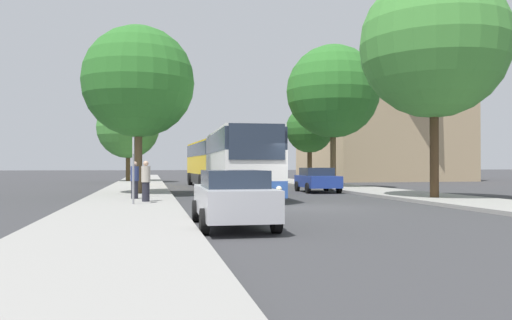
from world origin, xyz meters
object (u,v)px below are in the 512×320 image
at_px(parked_car_left_curb, 233,197).
at_px(tree_left_near, 128,128).
at_px(parked_car_right_far, 267,175).
at_px(tree_left_far, 139,82).
at_px(pedestrian_waiting_near, 135,180).
at_px(pedestrian_waiting_far, 146,181).
at_px(tree_right_near, 333,92).
at_px(bus_stop_sign, 133,162).
at_px(tree_right_mid, 310,129).
at_px(bus_middle, 212,163).
at_px(tree_right_far, 434,45).
at_px(parked_car_right_near, 317,179).
at_px(bus_front, 239,162).

xyz_separation_m(parked_car_left_curb, tree_left_near, (-4.14, 35.34, 4.37)).
xyz_separation_m(parked_car_right_far, tree_left_far, (-10.87, -16.75, 5.20)).
height_order(pedestrian_waiting_near, tree_left_far, tree_left_far).
xyz_separation_m(pedestrian_waiting_far, tree_right_near, (12.55, 11.99, 5.74)).
height_order(bus_stop_sign, tree_right_mid, tree_right_mid).
xyz_separation_m(bus_middle, tree_right_near, (7.76, -5.12, 4.92)).
height_order(pedestrian_waiting_far, tree_right_far, tree_right_far).
height_order(bus_stop_sign, tree_left_far, tree_left_far).
bearing_deg(tree_right_near, tree_left_near, 132.80).
bearing_deg(bus_stop_sign, tree_left_far, 89.89).
xyz_separation_m(tree_left_far, tree_right_near, (12.98, 5.82, 0.74)).
relative_size(tree_left_far, tree_right_mid, 1.34).
bearing_deg(tree_right_mid, bus_stop_sign, -123.40).
height_order(parked_car_left_curb, tree_right_mid, tree_right_mid).
bearing_deg(tree_right_mid, pedestrian_waiting_near, -127.78).
bearing_deg(pedestrian_waiting_near, pedestrian_waiting_far, 112.44).
bearing_deg(bus_middle, tree_right_near, -35.70).
height_order(pedestrian_waiting_near, tree_right_near, tree_right_near).
distance_m(parked_car_left_curb, tree_right_near, 23.06).
distance_m(tree_left_near, tree_right_far, 31.35).
height_order(parked_car_right_far, pedestrian_waiting_near, pedestrian_waiting_near).
height_order(pedestrian_waiting_near, tree_right_far, tree_right_far).
height_order(parked_car_right_near, tree_right_mid, tree_right_mid).
bearing_deg(parked_car_right_far, pedestrian_waiting_far, 66.38).
bearing_deg(bus_middle, tree_left_far, -117.79).
height_order(bus_middle, parked_car_right_near, bus_middle).
bearing_deg(tree_right_near, bus_stop_sign, -134.53).
bearing_deg(tree_right_far, tree_left_far, 154.93).
height_order(parked_car_right_near, tree_left_near, tree_left_near).
bearing_deg(tree_right_far, bus_stop_sign, -174.97).
xyz_separation_m(parked_car_left_curb, pedestrian_waiting_far, (-2.27, 7.79, 0.19)).
distance_m(parked_car_right_far, pedestrian_waiting_far, 25.18).
height_order(parked_car_right_far, pedestrian_waiting_far, pedestrian_waiting_far).
bearing_deg(parked_car_right_far, pedestrian_waiting_near, 63.44).
distance_m(bus_middle, pedestrian_waiting_near, 16.16).
height_order(parked_car_right_near, tree_right_far, tree_right_far).
relative_size(bus_front, tree_right_mid, 1.58).
relative_size(tree_right_mid, tree_right_far, 0.63).
distance_m(bus_stop_sign, tree_right_mid, 25.34).
distance_m(pedestrian_waiting_near, pedestrian_waiting_far, 1.92).
xyz_separation_m(bus_front, tree_left_far, (-4.95, 2.28, 4.21)).
bearing_deg(pedestrian_waiting_far, parked_car_right_far, 64.37).
bearing_deg(tree_right_mid, bus_middle, -162.72).
relative_size(bus_front, tree_left_far, 1.18).
height_order(bus_front, bus_middle, bus_middle).
xyz_separation_m(parked_car_right_far, tree_right_mid, (2.97, -3.12, 3.88)).
bearing_deg(parked_car_right_far, bus_stop_sign, 66.59).
height_order(tree_right_near, tree_right_mid, tree_right_near).
bearing_deg(bus_middle, parked_car_right_near, -63.14).
height_order(bus_stop_sign, tree_left_near, tree_left_near).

